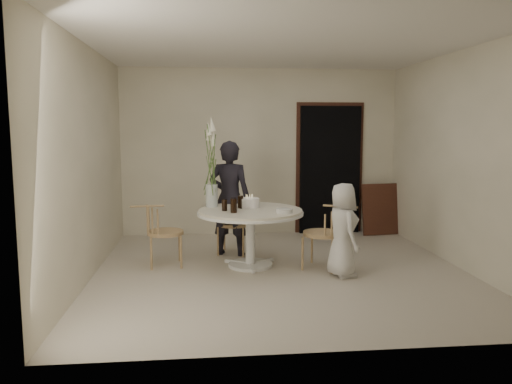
{
  "coord_description": "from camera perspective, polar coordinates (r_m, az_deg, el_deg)",
  "views": [
    {
      "loc": [
        -0.9,
        -5.89,
        1.75
      ],
      "look_at": [
        -0.27,
        0.3,
        0.94
      ],
      "focal_mm": 35.0,
      "sensor_mm": 36.0,
      "label": 1
    }
  ],
  "objects": [
    {
      "name": "boy",
      "position": [
        5.96,
        9.86,
        -4.3
      ],
      "size": [
        0.43,
        0.59,
        1.11
      ],
      "primitive_type": "imported",
      "rotation": [
        0.0,
        0.0,
        1.73
      ],
      "color": "silver",
      "rests_on": "ground"
    },
    {
      "name": "flower_vase",
      "position": [
        6.43,
        -5.13,
        2.26
      ],
      "size": [
        0.16,
        0.16,
        1.16
      ],
      "rotation": [
        0.0,
        0.0,
        0.11
      ],
      "color": "silver",
      "rests_on": "table"
    },
    {
      "name": "ground",
      "position": [
        6.21,
        2.83,
        -9.0
      ],
      "size": [
        4.5,
        4.5,
        0.0
      ],
      "primitive_type": "plane",
      "color": "#BEB5A2",
      "rests_on": "ground"
    },
    {
      "name": "doorway",
      "position": [
        8.36,
        8.43,
        2.5
      ],
      "size": [
        1.0,
        0.1,
        2.1
      ],
      "primitive_type": "cube",
      "color": "black",
      "rests_on": "ground"
    },
    {
      "name": "birthday_cake",
      "position": [
        6.39,
        -0.75,
        -1.25
      ],
      "size": [
        0.25,
        0.25,
        0.17
      ],
      "rotation": [
        0.0,
        0.0,
        0.01
      ],
      "color": "white",
      "rests_on": "table"
    },
    {
      "name": "chair_left",
      "position": [
        6.42,
        -11.32,
        -3.87
      ],
      "size": [
        0.5,
        0.47,
        0.79
      ],
      "rotation": [
        0.0,
        0.0,
        1.68
      ],
      "color": "tan",
      "rests_on": "ground"
    },
    {
      "name": "plate_stack",
      "position": [
        6.01,
        3.26,
        -2.16
      ],
      "size": [
        0.2,
        0.2,
        0.05
      ],
      "primitive_type": "cylinder",
      "rotation": [
        0.0,
        0.0,
        -0.03
      ],
      "color": "silver",
      "rests_on": "table"
    },
    {
      "name": "picture_frame",
      "position": [
        8.45,
        14.02,
        -1.92
      ],
      "size": [
        0.65,
        0.27,
        0.83
      ],
      "primitive_type": "cube",
      "rotation": [
        -0.17,
        0.0,
        0.13
      ],
      "color": "#53261C",
      "rests_on": "ground"
    },
    {
      "name": "door_trim",
      "position": [
        8.4,
        8.37,
        2.93
      ],
      "size": [
        1.12,
        0.03,
        2.22
      ],
      "primitive_type": "cube",
      "color": "#53261C",
      "rests_on": "ground"
    },
    {
      "name": "cola_tumbler_a",
      "position": [
        6.15,
        -3.62,
        -1.5
      ],
      "size": [
        0.07,
        0.07,
        0.14
      ],
      "primitive_type": "cylinder",
      "rotation": [
        0.0,
        0.0,
        -0.03
      ],
      "color": "black",
      "rests_on": "table"
    },
    {
      "name": "table",
      "position": [
        6.27,
        -0.65,
        -3.04
      ],
      "size": [
        1.33,
        1.33,
        0.73
      ],
      "color": "silver",
      "rests_on": "ground"
    },
    {
      "name": "room_shell",
      "position": [
        5.96,
        2.93,
        6.13
      ],
      "size": [
        4.5,
        4.5,
        4.5
      ],
      "color": "white",
      "rests_on": "ground"
    },
    {
      "name": "chair_right",
      "position": [
        6.22,
        8.57,
        -4.02
      ],
      "size": [
        0.61,
        0.6,
        0.82
      ],
      "rotation": [
        0.0,
        0.0,
        -2.09
      ],
      "color": "tan",
      "rests_on": "ground"
    },
    {
      "name": "cola_tumbler_d",
      "position": [
        6.34,
        -1.78,
        -1.15
      ],
      "size": [
        0.1,
        0.1,
        0.16
      ],
      "primitive_type": "cylinder",
      "rotation": [
        0.0,
        0.0,
        -0.43
      ],
      "color": "black",
      "rests_on": "table"
    },
    {
      "name": "chair_far",
      "position": [
        7.05,
        -2.4,
        -2.85
      ],
      "size": [
        0.51,
        0.53,
        0.77
      ],
      "rotation": [
        0.0,
        0.0,
        -0.29
      ],
      "color": "tan",
      "rests_on": "ground"
    },
    {
      "name": "girl",
      "position": [
        6.83,
        -3.02,
        -0.72
      ],
      "size": [
        0.66,
        0.53,
        1.58
      ],
      "primitive_type": "imported",
      "rotation": [
        0.0,
        0.0,
        2.84
      ],
      "color": "black",
      "rests_on": "ground"
    },
    {
      "name": "cola_tumbler_b",
      "position": [
        6.0,
        -2.56,
        -1.58
      ],
      "size": [
        0.09,
        0.09,
        0.17
      ],
      "primitive_type": "cylinder",
      "rotation": [
        0.0,
        0.0,
        0.17
      ],
      "color": "black",
      "rests_on": "table"
    },
    {
      "name": "cola_tumbler_c",
      "position": [
        6.15,
        -2.57,
        -1.41
      ],
      "size": [
        0.1,
        0.1,
        0.16
      ],
      "primitive_type": "cylinder",
      "rotation": [
        0.0,
        0.0,
        0.32
      ],
      "color": "black",
      "rests_on": "table"
    }
  ]
}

